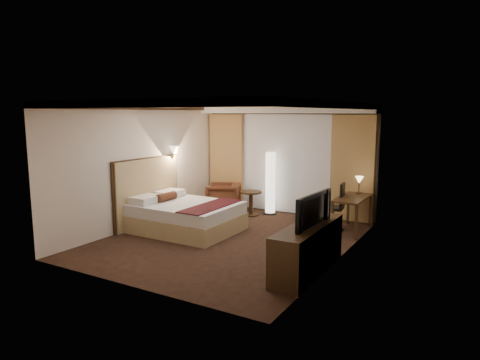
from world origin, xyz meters
The scene contains 21 objects.
floor centered at (0.00, 0.00, 0.00)m, with size 4.50×5.50×0.01m, color black.
ceiling centered at (0.00, 0.00, 2.70)m, with size 4.50×5.50×0.01m, color white.
back_wall centered at (0.00, 2.75, 1.35)m, with size 4.50×0.02×2.70m, color silver.
left_wall centered at (-2.25, 0.00, 1.35)m, with size 0.02×5.50×2.70m, color silver.
right_wall centered at (2.25, 0.00, 1.35)m, with size 0.02×5.50×2.70m, color silver.
crown_molding centered at (0.00, 0.00, 2.64)m, with size 4.50×5.50×0.12m, color black, non-canonical shape.
soffit centered at (0.00, 2.50, 2.60)m, with size 4.50×0.50×0.20m, color white.
curtain_sheer centered at (0.00, 2.67, 1.25)m, with size 2.48×0.04×2.45m, color silver.
curtain_left_drape centered at (-1.70, 2.61, 1.25)m, with size 1.00×0.14×2.45m, color tan.
curtain_right_drape centered at (1.70, 2.61, 1.25)m, with size 1.00×0.14×2.45m, color tan.
wall_sconce centered at (-2.09, 0.88, 1.62)m, with size 0.24×0.24×0.24m, color white, non-canonical shape.
bed centered at (-1.13, 0.05, 0.31)m, with size 2.12×1.65×0.62m, color white, non-canonical shape.
headboard centered at (-2.20, 0.05, 0.75)m, with size 0.12×1.95×1.50m, color tan, non-canonical shape.
armchair centered at (-1.39, 1.94, 0.41)m, with size 0.79×0.74×0.82m, color #472915.
side_table centered at (-0.62, 2.00, 0.30)m, with size 0.55×0.55×0.60m, color black, non-canonical shape.
floor_lamp centered at (-0.27, 2.37, 0.78)m, with size 0.33×0.33×1.56m, color white, non-canonical shape.
desk centered at (1.95, 1.80, 0.38)m, with size 0.55×1.26×0.75m, color black, non-canonical shape.
desk_lamp centered at (1.95, 2.28, 0.92)m, with size 0.18×0.18×0.34m, color #FFD899, non-canonical shape.
office_chair centered at (1.55, 1.75, 0.52)m, with size 0.50×0.50×1.04m, color black, non-canonical shape.
dresser centered at (2.00, -0.89, 0.38)m, with size 0.50×1.96×0.76m, color black, non-canonical shape.
television centered at (1.97, -0.89, 1.10)m, with size 1.18×0.68×0.15m, color black.
Camera 1 is at (4.35, -7.08, 2.51)m, focal length 32.00 mm.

